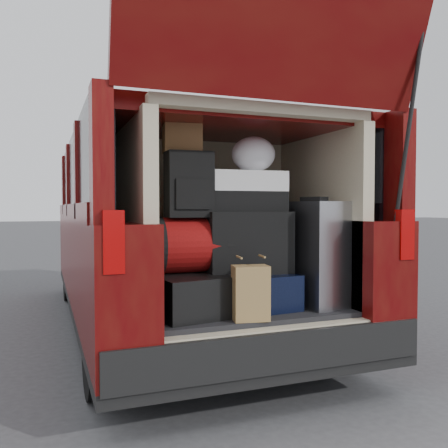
{
  "coord_description": "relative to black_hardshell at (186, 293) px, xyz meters",
  "views": [
    {
      "loc": [
        -1.16,
        -2.6,
        1.18
      ],
      "look_at": [
        -0.1,
        0.2,
        1.08
      ],
      "focal_mm": 38.0,
      "sensor_mm": 36.0,
      "label": 1
    }
  ],
  "objects": [
    {
      "name": "red_duffel",
      "position": [
        0.04,
        0.04,
        0.29
      ],
      "size": [
        0.52,
        0.34,
        0.34
      ],
      "primitive_type": "cube",
      "rotation": [
        0.0,
        0.0,
        -0.01
      ],
      "color": "maroon",
      "rests_on": "black_hardshell"
    },
    {
      "name": "kraft_bag",
      "position": [
        0.29,
        -0.31,
        0.03
      ],
      "size": [
        0.22,
        0.16,
        0.31
      ],
      "primitive_type": "cube",
      "rotation": [
        0.0,
        0.0,
        -0.17
      ],
      "color": "olive",
      "rests_on": "load_floor"
    },
    {
      "name": "grocery_sack_lower",
      "position": [
        0.0,
        0.07,
        0.95
      ],
      "size": [
        0.25,
        0.21,
        0.2
      ],
      "primitive_type": "cube",
      "rotation": [
        0.0,
        0.0,
        -0.13
      ],
      "color": "brown",
      "rests_on": "backpack"
    },
    {
      "name": "twotone_duffel",
      "position": [
        0.37,
        0.07,
        0.61
      ],
      "size": [
        0.58,
        0.31,
        0.25
      ],
      "primitive_type": "cube",
      "rotation": [
        0.0,
        0.0,
        -0.04
      ],
      "color": "silver",
      "rests_on": "black_soft_case"
    },
    {
      "name": "ground",
      "position": [
        0.38,
        -0.12,
        -0.67
      ],
      "size": [
        80.0,
        80.0,
        0.0
      ],
      "primitive_type": "plane",
      "color": "#3A3A3C",
      "rests_on": "ground"
    },
    {
      "name": "minivan",
      "position": [
        0.38,
        1.73,
        0.24
      ],
      "size": [
        1.9,
        5.35,
        2.77
      ],
      "color": "black",
      "rests_on": "ground"
    },
    {
      "name": "black_hardshell",
      "position": [
        0.0,
        0.0,
        0.0
      ],
      "size": [
        0.52,
        0.66,
        0.24
      ],
      "primitive_type": "cube",
      "rotation": [
        0.0,
        0.0,
        0.16
      ],
      "color": "black",
      "rests_on": "load_floor"
    },
    {
      "name": "navy_hardshell",
      "position": [
        0.45,
        0.0,
        -0.01
      ],
      "size": [
        0.46,
        0.54,
        0.22
      ],
      "primitive_type": "cube",
      "rotation": [
        0.0,
        0.0,
        0.1
      ],
      "color": "black",
      "rests_on": "load_floor"
    },
    {
      "name": "load_floor",
      "position": [
        0.38,
        0.15,
        -0.39
      ],
      "size": [
        1.24,
        1.05,
        0.55
      ],
      "primitive_type": "cube",
      "color": "black",
      "rests_on": "ground"
    },
    {
      "name": "plastic_bag_center",
      "position": [
        0.48,
        0.08,
        0.86
      ],
      "size": [
        0.31,
        0.3,
        0.23
      ],
      "primitive_type": "ellipsoid",
      "rotation": [
        0.0,
        0.0,
        -0.12
      ],
      "color": "white",
      "rests_on": "twotone_duffel"
    },
    {
      "name": "backpack",
      "position": [
        0.02,
        0.0,
        0.65
      ],
      "size": [
        0.28,
        0.17,
        0.39
      ],
      "primitive_type": "cube",
      "rotation": [
        0.0,
        0.0,
        -0.02
      ],
      "color": "black",
      "rests_on": "red_duffel"
    },
    {
      "name": "black_soft_case",
      "position": [
        0.4,
        0.02,
        0.29
      ],
      "size": [
        0.55,
        0.34,
        0.39
      ],
      "primitive_type": "cube",
      "rotation": [
        0.0,
        0.0,
        -0.04
      ],
      "color": "black",
      "rests_on": "navy_hardshell"
    },
    {
      "name": "silver_roller",
      "position": [
        0.85,
        -0.06,
        0.22
      ],
      "size": [
        0.34,
        0.48,
        0.67
      ],
      "primitive_type": "cube",
      "rotation": [
        0.0,
        0.0,
        0.14
      ],
      "color": "silver",
      "rests_on": "load_floor"
    }
  ]
}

